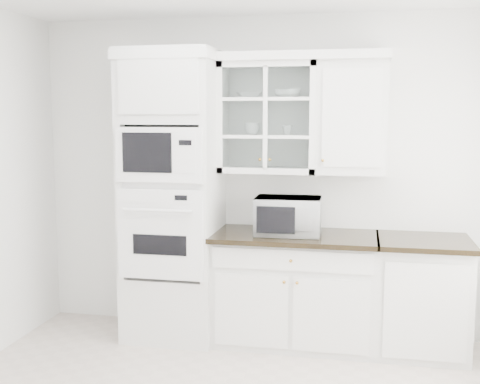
# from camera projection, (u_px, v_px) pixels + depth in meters

# --- Properties ---
(room_shell) EXTENTS (4.00, 3.50, 2.70)m
(room_shell) POSITION_uv_depth(u_px,v_px,m) (236.00, 130.00, 3.83)
(room_shell) COLOR white
(room_shell) RESTS_ON ground
(oven_column) EXTENTS (0.76, 0.68, 2.40)m
(oven_column) POSITION_uv_depth(u_px,v_px,m) (173.00, 196.00, 5.01)
(oven_column) COLOR silver
(oven_column) RESTS_ON ground
(base_cabinet_run) EXTENTS (1.32, 0.67, 0.92)m
(base_cabinet_run) POSITION_uv_depth(u_px,v_px,m) (295.00, 288.00, 4.93)
(base_cabinet_run) COLOR silver
(base_cabinet_run) RESTS_ON ground
(extra_base_cabinet) EXTENTS (0.72, 0.67, 0.92)m
(extra_base_cabinet) POSITION_uv_depth(u_px,v_px,m) (422.00, 295.00, 4.73)
(extra_base_cabinet) COLOR silver
(extra_base_cabinet) RESTS_ON ground
(upper_cabinet_glass) EXTENTS (0.80, 0.33, 0.90)m
(upper_cabinet_glass) POSITION_uv_depth(u_px,v_px,m) (269.00, 118.00, 4.93)
(upper_cabinet_glass) COLOR silver
(upper_cabinet_glass) RESTS_ON room_shell
(upper_cabinet_solid) EXTENTS (0.55, 0.33, 0.90)m
(upper_cabinet_solid) POSITION_uv_depth(u_px,v_px,m) (352.00, 118.00, 4.80)
(upper_cabinet_solid) COLOR silver
(upper_cabinet_solid) RESTS_ON room_shell
(crown_molding) EXTENTS (2.14, 0.38, 0.07)m
(crown_molding) POSITION_uv_depth(u_px,v_px,m) (256.00, 58.00, 4.87)
(crown_molding) COLOR white
(crown_molding) RESTS_ON room_shell
(countertop_microwave) EXTENTS (0.53, 0.45, 0.30)m
(countertop_microwave) POSITION_uv_depth(u_px,v_px,m) (288.00, 216.00, 4.83)
(countertop_microwave) COLOR white
(countertop_microwave) RESTS_ON base_cabinet_run
(bowl_a) EXTENTS (0.27, 0.27, 0.05)m
(bowl_a) POSITION_uv_depth(u_px,v_px,m) (249.00, 95.00, 4.92)
(bowl_a) COLOR white
(bowl_a) RESTS_ON upper_cabinet_glass
(bowl_b) EXTENTS (0.26, 0.26, 0.07)m
(bowl_b) POSITION_uv_depth(u_px,v_px,m) (288.00, 94.00, 4.87)
(bowl_b) COLOR white
(bowl_b) RESTS_ON upper_cabinet_glass
(cup_a) EXTENTS (0.15, 0.15, 0.10)m
(cup_a) POSITION_uv_depth(u_px,v_px,m) (252.00, 129.00, 4.97)
(cup_a) COLOR white
(cup_a) RESTS_ON upper_cabinet_glass
(cup_b) EXTENTS (0.09, 0.09, 0.08)m
(cup_b) POSITION_uv_depth(u_px,v_px,m) (287.00, 130.00, 4.92)
(cup_b) COLOR white
(cup_b) RESTS_ON upper_cabinet_glass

